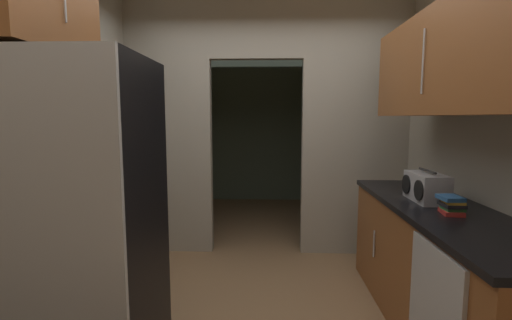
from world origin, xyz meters
TOP-DOWN VIEW (x-y plane):
  - kitchen_partition at (0.04, 1.55)m, footprint 3.00×0.12m
  - adjoining_room_shell at (0.00, 3.32)m, footprint 3.00×2.65m
  - refrigerator at (-1.07, -0.36)m, footprint 0.82×0.78m
  - lower_cabinet_run at (1.19, 0.02)m, footprint 0.63×2.14m
  - upper_cabinet_counterside at (1.19, 0.02)m, footprint 0.36×1.92m
  - boombox at (1.16, 0.22)m, footprint 0.20×0.38m
  - book_stack at (1.16, -0.13)m, footprint 0.14×0.17m

SIDE VIEW (x-z plane):
  - lower_cabinet_run at x=1.19m, z-range 0.00..0.89m
  - refrigerator at x=-1.07m, z-range 0.00..1.82m
  - book_stack at x=1.16m, z-range 0.89..1.00m
  - boombox at x=1.16m, z-range 0.87..1.10m
  - adjoining_room_shell at x=0.00m, z-range 0.00..2.74m
  - kitchen_partition at x=0.04m, z-range 0.11..2.85m
  - upper_cabinet_counterside at x=1.19m, z-range 1.50..2.18m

